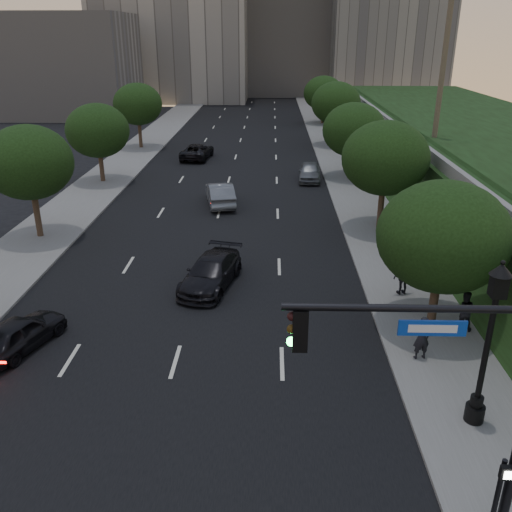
{
  "coord_description": "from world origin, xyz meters",
  "views": [
    {
      "loc": [
        3.51,
        -12.13,
        11.45
      ],
      "look_at": [
        2.98,
        6.81,
        3.6
      ],
      "focal_mm": 38.0,
      "sensor_mm": 36.0,
      "label": 1
    }
  ],
  "objects_px": {
    "sedan_near_left": "(20,333)",
    "sedan_mid_left": "(220,194)",
    "sedan_far_right": "(310,172)",
    "pedestrian_c": "(404,277)",
    "sedan_near_right": "(211,272)",
    "sedan_far_left": "(197,151)",
    "pedestrian_b": "(464,311)",
    "traffic_signal_mast": "(475,415)",
    "street_lamp": "(486,353)",
    "pedestrian_a": "(422,338)"
  },
  "relations": [
    {
      "from": "sedan_near_left",
      "to": "sedan_mid_left",
      "type": "bearing_deg",
      "value": -88.21
    },
    {
      "from": "sedan_far_right",
      "to": "pedestrian_c",
      "type": "distance_m",
      "value": 21.54
    },
    {
      "from": "sedan_near_right",
      "to": "sedan_mid_left",
      "type": "bearing_deg",
      "value": 106.42
    },
    {
      "from": "sedan_near_left",
      "to": "sedan_far_left",
      "type": "xyz_separation_m",
      "value": [
        2.46,
        34.33,
        0.06
      ]
    },
    {
      "from": "sedan_mid_left",
      "to": "sedan_far_left",
      "type": "height_order",
      "value": "sedan_mid_left"
    },
    {
      "from": "sedan_near_right",
      "to": "sedan_far_right",
      "type": "height_order",
      "value": "sedan_far_right"
    },
    {
      "from": "sedan_near_left",
      "to": "sedan_mid_left",
      "type": "relative_size",
      "value": 0.82
    },
    {
      "from": "pedestrian_c",
      "to": "sedan_mid_left",
      "type": "bearing_deg",
      "value": -71.58
    },
    {
      "from": "sedan_far_right",
      "to": "sedan_far_left",
      "type": "bearing_deg",
      "value": 145.85
    },
    {
      "from": "sedan_near_left",
      "to": "sedan_near_right",
      "type": "relative_size",
      "value": 0.8
    },
    {
      "from": "sedan_far_left",
      "to": "pedestrian_b",
      "type": "bearing_deg",
      "value": 120.89
    },
    {
      "from": "sedan_near_left",
      "to": "sedan_far_left",
      "type": "distance_m",
      "value": 34.41
    },
    {
      "from": "traffic_signal_mast",
      "to": "sedan_mid_left",
      "type": "xyz_separation_m",
      "value": [
        -8.14,
        27.39,
        -2.86
      ]
    },
    {
      "from": "sedan_mid_left",
      "to": "pedestrian_c",
      "type": "xyz_separation_m",
      "value": [
        9.77,
        -14.28,
        0.2
      ]
    },
    {
      "from": "street_lamp",
      "to": "pedestrian_c",
      "type": "relative_size",
      "value": 3.27
    },
    {
      "from": "sedan_mid_left",
      "to": "pedestrian_a",
      "type": "xyz_separation_m",
      "value": [
        9.22,
        -19.7,
        0.21
      ]
    },
    {
      "from": "sedan_mid_left",
      "to": "pedestrian_a",
      "type": "distance_m",
      "value": 21.75
    },
    {
      "from": "sedan_near_right",
      "to": "pedestrian_a",
      "type": "height_order",
      "value": "pedestrian_a"
    },
    {
      "from": "sedan_far_right",
      "to": "pedestrian_c",
      "type": "height_order",
      "value": "pedestrian_c"
    },
    {
      "from": "sedan_mid_left",
      "to": "pedestrian_c",
      "type": "distance_m",
      "value": 17.31
    },
    {
      "from": "traffic_signal_mast",
      "to": "sedan_far_right",
      "type": "distance_m",
      "value": 34.59
    },
    {
      "from": "sedan_mid_left",
      "to": "pedestrian_a",
      "type": "bearing_deg",
      "value": 103.73
    },
    {
      "from": "sedan_near_left",
      "to": "pedestrian_c",
      "type": "bearing_deg",
      "value": -143.35
    },
    {
      "from": "sedan_near_right",
      "to": "pedestrian_c",
      "type": "bearing_deg",
      "value": 7.87
    },
    {
      "from": "sedan_far_left",
      "to": "pedestrian_b",
      "type": "distance_m",
      "value": 35.92
    },
    {
      "from": "sedan_far_right",
      "to": "pedestrian_b",
      "type": "xyz_separation_m",
      "value": [
        4.67,
        -24.57,
        0.25
      ]
    },
    {
      "from": "pedestrian_a",
      "to": "pedestrian_c",
      "type": "bearing_deg",
      "value": -106.29
    },
    {
      "from": "street_lamp",
      "to": "sedan_mid_left",
      "type": "height_order",
      "value": "street_lamp"
    },
    {
      "from": "sedan_far_left",
      "to": "pedestrian_c",
      "type": "height_order",
      "value": "pedestrian_c"
    },
    {
      "from": "pedestrian_b",
      "to": "pedestrian_c",
      "type": "bearing_deg",
      "value": -52.4
    },
    {
      "from": "pedestrian_a",
      "to": "pedestrian_b",
      "type": "distance_m",
      "value": 3.13
    },
    {
      "from": "street_lamp",
      "to": "sedan_mid_left",
      "type": "xyz_separation_m",
      "value": [
        -10.05,
        23.2,
        -1.83
      ]
    },
    {
      "from": "traffic_signal_mast",
      "to": "pedestrian_a",
      "type": "bearing_deg",
      "value": 81.99
    },
    {
      "from": "sedan_near_left",
      "to": "sedan_far_right",
      "type": "height_order",
      "value": "sedan_far_right"
    },
    {
      "from": "street_lamp",
      "to": "sedan_far_right",
      "type": "xyz_separation_m",
      "value": [
        -3.25,
        30.25,
        -1.88
      ]
    },
    {
      "from": "sedan_near_right",
      "to": "pedestrian_c",
      "type": "distance_m",
      "value": 9.07
    },
    {
      "from": "sedan_far_right",
      "to": "pedestrian_c",
      "type": "bearing_deg",
      "value": -78.52
    },
    {
      "from": "pedestrian_b",
      "to": "pedestrian_a",
      "type": "bearing_deg",
      "value": 54.03
    },
    {
      "from": "traffic_signal_mast",
      "to": "sedan_far_right",
      "type": "bearing_deg",
      "value": 92.23
    },
    {
      "from": "traffic_signal_mast",
      "to": "pedestrian_c",
      "type": "height_order",
      "value": "traffic_signal_mast"
    },
    {
      "from": "sedan_near_left",
      "to": "sedan_far_left",
      "type": "bearing_deg",
      "value": -74.82
    },
    {
      "from": "sedan_far_right",
      "to": "street_lamp",
      "type": "bearing_deg",
      "value": -80.32
    },
    {
      "from": "pedestrian_a",
      "to": "pedestrian_c",
      "type": "distance_m",
      "value": 5.44
    },
    {
      "from": "street_lamp",
      "to": "sedan_near_right",
      "type": "xyz_separation_m",
      "value": [
        -9.3,
        9.77,
        -1.9
      ]
    },
    {
      "from": "sedan_near_left",
      "to": "pedestrian_c",
      "type": "height_order",
      "value": "pedestrian_c"
    },
    {
      "from": "traffic_signal_mast",
      "to": "pedestrian_a",
      "type": "xyz_separation_m",
      "value": [
        1.08,
        7.7,
        -2.65
      ]
    },
    {
      "from": "sedan_near_right",
      "to": "sedan_far_right",
      "type": "xyz_separation_m",
      "value": [
        6.06,
        20.48,
        0.02
      ]
    },
    {
      "from": "traffic_signal_mast",
      "to": "pedestrian_b",
      "type": "height_order",
      "value": "traffic_signal_mast"
    },
    {
      "from": "sedan_far_right",
      "to": "pedestrian_b",
      "type": "relative_size",
      "value": 2.58
    },
    {
      "from": "sedan_near_right",
      "to": "sedan_far_left",
      "type": "bearing_deg",
      "value": 111.91
    }
  ]
}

